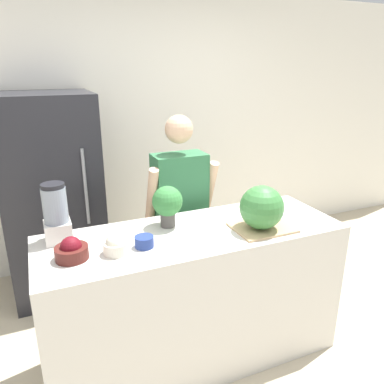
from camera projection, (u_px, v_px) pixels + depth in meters
name	position (u px, v px, depth m)	size (l,w,h in m)	color
wall_back	(127.00, 132.00, 3.66)	(8.00, 0.06, 2.60)	white
counter_island	(194.00, 296.00, 2.48)	(1.91, 0.66, 0.94)	beige
refrigerator	(53.00, 197.00, 3.16)	(0.77, 0.74, 1.72)	#232328
person	(180.00, 216.00, 2.90)	(0.54, 0.26, 1.59)	gray
cutting_board	(262.00, 228.00, 2.37)	(0.37, 0.29, 0.01)	tan
watermelon	(262.00, 207.00, 2.30)	(0.27, 0.27, 0.27)	#3D7F3D
bowl_cherries	(71.00, 250.00, 1.99)	(0.18, 0.18, 0.13)	#511E19
bowl_cream	(116.00, 245.00, 2.04)	(0.14, 0.14, 0.12)	beige
bowl_small_blue	(144.00, 242.00, 2.12)	(0.11, 0.11, 0.06)	navy
blender	(56.00, 214.00, 2.15)	(0.15, 0.15, 0.35)	silver
potted_plant	(167.00, 203.00, 2.36)	(0.19, 0.19, 0.27)	#514C47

